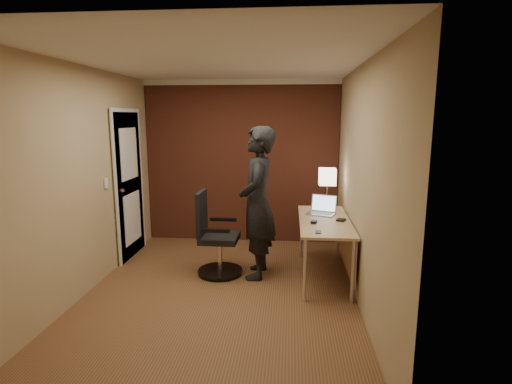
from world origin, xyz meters
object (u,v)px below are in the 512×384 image
(desk, at_px, (330,230))
(wallet, at_px, (341,220))
(mouse, at_px, (314,222))
(person, at_px, (257,203))
(office_chair, at_px, (214,239))
(phone, at_px, (318,232))
(desk_lamp, at_px, (327,177))
(laptop, at_px, (322,209))

(desk, bearing_deg, wallet, -19.76)
(desk, height_order, mouse, mouse)
(wallet, relative_size, person, 0.06)
(wallet, xyz_separation_m, office_chair, (-1.54, 0.03, -0.29))
(phone, bearing_deg, office_chair, 162.14)
(desk_lamp, xyz_separation_m, mouse, (-0.22, -0.85, -0.40))
(laptop, relative_size, office_chair, 0.39)
(person, bearing_deg, phone, 53.58)
(desk, distance_m, desk_lamp, 0.86)
(laptop, height_order, phone, laptop)
(mouse, distance_m, wallet, 0.36)
(mouse, height_order, wallet, mouse)
(mouse, relative_size, phone, 0.87)
(desk_lamp, xyz_separation_m, laptop, (-0.08, -0.36, -0.35))
(phone, xyz_separation_m, office_chair, (-1.24, 0.54, -0.28))
(office_chair, bearing_deg, phone, -23.61)
(laptop, distance_m, mouse, 0.51)
(laptop, xyz_separation_m, person, (-0.81, -0.33, 0.13))
(mouse, xyz_separation_m, person, (-0.67, 0.16, 0.18))
(desk, xyz_separation_m, person, (-0.88, -0.02, 0.32))
(desk_lamp, bearing_deg, office_chair, -154.29)
(mouse, xyz_separation_m, wallet, (0.33, 0.14, -0.01))
(wallet, bearing_deg, person, 178.58)
(desk_lamp, xyz_separation_m, office_chair, (-1.42, -0.69, -0.69))
(desk, bearing_deg, mouse, -139.31)
(laptop, relative_size, person, 0.22)
(desk, xyz_separation_m, phone, (-0.18, -0.56, 0.13))
(desk_lamp, distance_m, office_chair, 1.73)
(desk_lamp, relative_size, person, 0.29)
(desk, bearing_deg, desk_lamp, 89.44)
(laptop, xyz_separation_m, mouse, (-0.13, -0.49, -0.05))
(phone, bearing_deg, laptop, 88.76)
(mouse, distance_m, office_chair, 1.25)
(office_chair, xyz_separation_m, person, (0.54, -0.00, 0.47))
(wallet, distance_m, person, 1.02)
(desk_lamp, bearing_deg, wallet, -81.08)
(office_chair, relative_size, person, 0.56)
(person, bearing_deg, laptop, 113.36)
(mouse, relative_size, wallet, 0.91)
(mouse, relative_size, person, 0.05)
(laptop, height_order, wallet, laptop)
(office_chair, distance_m, person, 0.71)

